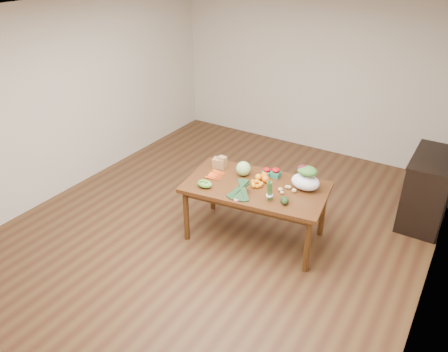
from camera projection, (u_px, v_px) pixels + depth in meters
The scene contains 26 objects.
floor at pixel (220, 227), 5.78m from camera, with size 6.00×6.00×0.00m, color #52361C.
ceiling at pixel (219, 11), 4.48m from camera, with size 5.00×6.00×0.02m, color white.
room_walls at pixel (220, 133), 5.13m from camera, with size 5.02×6.02×2.70m.
dining_table at pixel (255, 211), 5.42m from camera, with size 1.68×0.94×0.75m, color #543013.
cabinet at pixel (428, 189), 5.71m from camera, with size 0.52×1.02×0.94m, color black.
dish_towel at pixel (405, 185), 5.65m from camera, with size 0.02×0.28×0.45m, color white.
paper_bag at pixel (219, 162), 5.62m from camera, with size 0.21×0.17×0.15m, color #A5704A, non-canonical shape.
cabbage at pixel (243, 169), 5.42m from camera, with size 0.18×0.18×0.18m, color #A0C270.
strawberry_basket_a at pixel (267, 173), 5.43m from camera, with size 0.10×0.10×0.09m, color #B10B0F, non-canonical shape.
strawberry_basket_b at pixel (276, 173), 5.40m from camera, with size 0.11×0.11×0.10m, color #B60C14, non-canonical shape.
orange_a at pixel (258, 177), 5.33m from camera, with size 0.08×0.08×0.08m, color orange.
orange_b at pixel (264, 175), 5.36m from camera, with size 0.09×0.09×0.09m, color #FB5C0F.
orange_c at pixel (266, 179), 5.28m from camera, with size 0.09×0.09×0.09m, color orange.
mandarin_cluster at pixel (256, 183), 5.21m from camera, with size 0.18×0.18×0.08m, color orange, non-canonical shape.
carrots at pixel (217, 175), 5.43m from camera, with size 0.22×0.24×0.03m, color #F34B14, non-canonical shape.
snap_pea_bag at pixel (205, 184), 5.19m from camera, with size 0.19×0.14×0.08m, color #5DB33C.
kale_bunch at pixel (239, 191), 4.97m from camera, with size 0.32×0.40×0.16m, color black, non-canonical shape.
asparagus_bundle at pixel (270, 191), 4.88m from camera, with size 0.08×0.08×0.25m, color #4B803A, non-canonical shape.
potato_a at pixel (280, 190), 5.10m from camera, with size 0.06×0.05×0.05m, color #D9AF7D.
potato_b at pixel (282, 193), 5.05m from camera, with size 0.05×0.04×0.04m, color #D9B17D.
potato_c at pixel (289, 187), 5.16m from camera, with size 0.05×0.04×0.04m, color #D6BD7B.
potato_d at pixel (287, 187), 5.16m from camera, with size 0.05×0.05×0.04m, color tan.
potato_e at pixel (294, 191), 5.08m from camera, with size 0.06×0.05×0.05m, color tan.
avocado_a at pixel (283, 200), 4.89m from camera, with size 0.07×0.11×0.07m, color black.
avocado_b at pixel (285, 201), 4.86m from camera, with size 0.08×0.12×0.08m, color black.
salad_bag at pixel (306, 179), 5.10m from camera, with size 0.34×0.26×0.26m, color white, non-canonical shape.
Camera 1 is at (2.54, -4.01, 3.37)m, focal length 35.00 mm.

